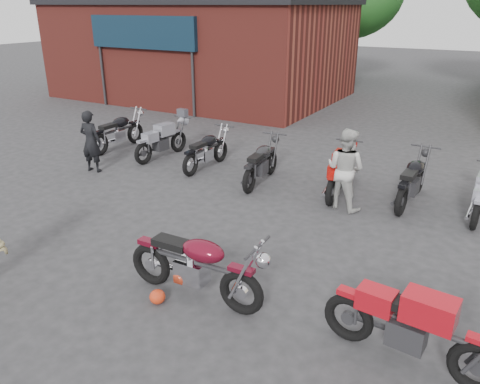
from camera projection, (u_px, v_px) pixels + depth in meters
The scene contains 15 objects.
ground at pixel (179, 302), 6.73m from camera, with size 90.00×90.00×0.00m, color #2C2C2E.
brick_building at pixel (203, 51), 21.41m from camera, with size 12.00×8.00×4.00m, color maroon.
tree_0 at pixel (208, 2), 29.37m from camera, with size 6.56×6.56×8.20m, color #185A21, non-canonical shape.
tree_1 at pixel (346, 10), 25.35m from camera, with size 5.92×5.92×7.40m, color #185A21, non-canonical shape.
vintage_motorcycle at pixel (196, 261), 6.59m from camera, with size 2.14×0.71×1.24m, color #5B0B1B, non-canonical shape.
sportbike at pixel (415, 323), 5.35m from camera, with size 2.07×0.68×1.20m, color red, non-canonical shape.
helmet at pixel (157, 297), 6.68m from camera, with size 0.23×0.23×0.21m, color red.
person_dark at pixel (91, 141), 11.75m from camera, with size 0.57×0.38×1.57m, color black.
person_light at pixel (345, 169), 9.56m from camera, with size 0.83×0.65×1.71m, color #B8B9B4.
row_bike_0 at pixel (118, 129), 13.68m from camera, with size 2.02×0.67×1.17m, color black, non-canonical shape.
row_bike_1 at pixel (162, 138), 12.90m from camera, with size 1.93×0.64×1.12m, color #9394A0, non-canonical shape.
row_bike_2 at pixel (207, 148), 12.05m from camera, with size 1.87×0.62×1.08m, color black, non-canonical shape.
row_bike_3 at pixel (261, 160), 11.05m from camera, with size 1.94×0.64×1.13m, color black, non-canonical shape.
row_bike_4 at pixel (340, 169), 10.41m from camera, with size 1.97×0.65×1.14m, color #B7150F, non-canonical shape.
row_bike_5 at pixel (413, 177), 9.88m from camera, with size 2.02×0.67×1.17m, color black, non-canonical shape.
Camera 1 is at (3.59, -4.45, 3.99)m, focal length 35.00 mm.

